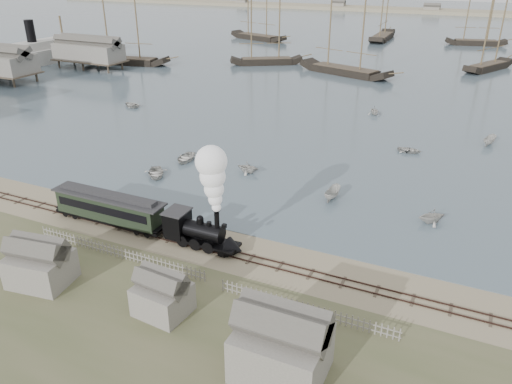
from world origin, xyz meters
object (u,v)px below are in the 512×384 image
at_px(locomotive, 209,206).
at_px(steamship, 32,42).
at_px(passenger_coach, 109,207).
at_px(beached_dinghy, 198,231).

bearing_deg(locomotive, steamship, 144.94).
height_order(passenger_coach, beached_dinghy, passenger_coach).
bearing_deg(passenger_coach, beached_dinghy, 11.32).
bearing_deg(steamship, locomotive, -124.03).
relative_size(passenger_coach, steamship, 0.26).
bearing_deg(beached_dinghy, steamship, 79.65).
bearing_deg(locomotive, beached_dinghy, 143.06).
bearing_deg(passenger_coach, steamship, 140.90).
height_order(passenger_coach, steamship, steamship).
xyz_separation_m(locomotive, passenger_coach, (-12.24, -0.00, -2.67)).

